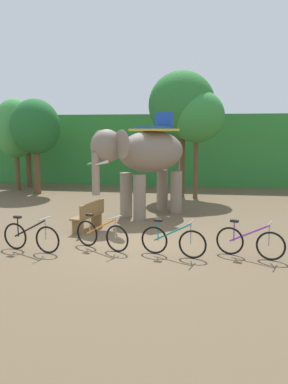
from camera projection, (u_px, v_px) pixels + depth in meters
name	position (u px, v px, depth m)	size (l,w,h in m)	color
ground_plane	(129.00, 243.00, 11.14)	(80.00, 80.00, 0.00)	brown
foliage_hedge	(172.00, 148.00, 25.38)	(36.00, 6.00, 4.02)	#338438
tree_far_left	(15.00, 129.00, 20.70)	(2.24, 2.24, 4.75)	brown
tree_center_left	(27.00, 132.00, 21.86)	(2.09, 2.09, 4.23)	brown
tree_center_right	(35.00, 127.00, 19.50)	(2.39, 2.39, 4.64)	brown
tree_right	(182.00, 106.00, 18.60)	(3.09, 3.09, 5.85)	brown
tree_left	(197.00, 116.00, 18.19)	(2.52, 2.52, 4.95)	brown
elephant	(145.00, 156.00, 14.44)	(3.54, 3.80, 3.78)	gray
bike_black	(31.00, 237.00, 10.36)	(1.68, 0.57, 0.92)	black
bike_orange	(102.00, 235.00, 10.57)	(1.58, 0.79, 0.92)	black
bike_teal	(173.00, 241.00, 9.96)	(1.67, 0.61, 0.92)	black
bike_purple	(250.00, 242.00, 9.86)	(1.63, 0.70, 0.92)	black
wooden_bench	(89.00, 215.00, 12.63)	(0.73, 1.55, 0.89)	brown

